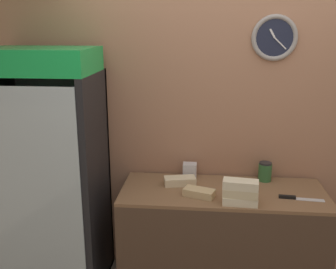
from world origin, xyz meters
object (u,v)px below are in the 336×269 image
Objects in this scene: napkin_dispenser at (190,170)px; sandwich_stack_middle at (240,192)px; sandwich_stack_bottom at (240,200)px; sandwich_flat_left at (180,181)px; chefs_knife at (295,198)px; sandwich_flat_right at (199,193)px; beverage_cooler at (52,161)px; sandwich_stack_top at (241,184)px; condiment_jar at (265,172)px.

sandwich_stack_middle is at bearing -51.61° from napkin_dispenser.
sandwich_flat_left is at bearing 144.83° from sandwich_stack_bottom.
chefs_knife is at bearing 17.35° from sandwich_stack_middle.
chefs_knife is (0.84, -0.18, -0.02)m from sandwich_flat_left.
sandwich_flat_right is 0.77× the size of chefs_knife.
chefs_knife is (0.68, 0.02, -0.02)m from sandwich_flat_right.
sandwich_stack_bottom is 2.05× the size of napkin_dispenser.
beverage_cooler is 15.99× the size of napkin_dispenser.
sandwich_flat_right is at bearing 159.36° from sandwich_stack_middle.
sandwich_stack_top is 0.55m from sandwich_flat_left.
chefs_knife is (0.40, 0.13, -0.14)m from sandwich_stack_top.
beverage_cooler is 7.38× the size of sandwich_flat_left.
beverage_cooler is 7.62× the size of sandwich_stack_top.
sandwich_stack_middle is 0.06m from sandwich_stack_top.
sandwich_flat_right is at bearing -76.75° from napkin_dispenser.
napkin_dispenser is at bearing 128.39° from sandwich_stack_bottom.
sandwich_stack_bottom is 0.42m from chefs_knife.
sandwich_stack_top reaches higher than sandwich_flat_right.
napkin_dispenser reaches higher than sandwich_flat_right.
chefs_knife is at bearing -62.92° from condiment_jar.
beverage_cooler is 1.17m from sandwich_flat_right.
beverage_cooler is 1.46m from sandwich_stack_top.
sandwich_stack_top is 0.44m from chefs_knife.
sandwich_stack_middle is at bearing -162.65° from chefs_knife.
sandwich_flat_right is (-0.28, 0.11, -0.00)m from sandwich_stack_bottom.
chefs_knife is (1.84, -0.14, -0.17)m from beverage_cooler.
sandwich_stack_middle is 0.51m from condiment_jar.
sandwich_stack_bottom is at bearing -20.64° from sandwich_flat_right.
condiment_jar is (1.67, 0.19, -0.10)m from beverage_cooler.
sandwich_flat_right reaches higher than chefs_knife.
sandwich_stack_top is at bearing -162.65° from chefs_knife.
beverage_cooler is 1.68m from condiment_jar.
sandwich_flat_left is (-0.44, 0.31, 0.00)m from sandwich_stack_bottom.
sandwich_stack_middle reaches higher than sandwich_flat_right.
sandwich_stack_middle is 0.79× the size of chefs_knife.
sandwich_flat_left reaches higher than chefs_knife.
condiment_jar is (0.52, 0.35, 0.05)m from sandwich_flat_right.
napkin_dispenser is at bearing 156.18° from chefs_knife.
sandwich_stack_middle is 2.09× the size of napkin_dispenser.
sandwich_flat_right is at bearing 159.36° from sandwich_stack_top.
beverage_cooler reaches higher than sandwich_stack_middle.
sandwich_flat_right is 0.69m from chefs_knife.
beverage_cooler reaches higher than chefs_knife.
sandwich_stack_bottom is at bearing -10.41° from beverage_cooler.
sandwich_stack_bottom is 1.01× the size of sandwich_flat_right.
sandwich_flat_left is 0.86m from chefs_knife.
beverage_cooler is 1.46m from sandwich_stack_middle.
napkin_dispenser is at bearing 103.25° from sandwich_flat_right.
sandwich_flat_left is at bearing 167.68° from chefs_knife.
beverage_cooler reaches higher than sandwich_stack_top.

